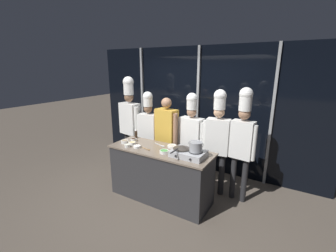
% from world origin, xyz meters
% --- Properties ---
extents(ground_plane, '(24.00, 24.00, 0.00)m').
position_xyz_m(ground_plane, '(0.00, 0.00, 0.00)').
color(ground_plane, brown).
extents(window_wall_back, '(5.31, 0.09, 2.70)m').
position_xyz_m(window_wall_back, '(0.00, 1.54, 1.35)').
color(window_wall_back, black).
rests_on(window_wall_back, ground_plane).
extents(demo_counter, '(1.81, 0.67, 0.92)m').
position_xyz_m(demo_counter, '(0.00, 0.00, 0.46)').
color(demo_counter, '#2D2D30').
rests_on(demo_counter, ground_plane).
extents(portable_stove, '(0.52, 0.38, 0.11)m').
position_xyz_m(portable_stove, '(0.54, -0.04, 0.98)').
color(portable_stove, '#B2B5BA').
rests_on(portable_stove, demo_counter).
extents(frying_pan, '(0.28, 0.48, 0.05)m').
position_xyz_m(frying_pan, '(0.42, -0.04, 1.06)').
color(frying_pan, '#38332D').
rests_on(frying_pan, portable_stove).
extents(stock_pot, '(0.23, 0.20, 0.15)m').
position_xyz_m(stock_pot, '(0.66, -0.04, 1.11)').
color(stock_pot, '#93969B').
rests_on(stock_pot, portable_stove).
extents(squeeze_bottle_soy, '(0.06, 0.06, 0.19)m').
position_xyz_m(squeeze_bottle_soy, '(-0.74, 0.27, 1.02)').
color(squeeze_bottle_soy, '#332319').
rests_on(squeeze_bottle_soy, demo_counter).
extents(prep_bowl_chicken, '(0.16, 0.16, 0.04)m').
position_xyz_m(prep_bowl_chicken, '(0.12, 0.19, 0.95)').
color(prep_bowl_chicken, white).
rests_on(prep_bowl_chicken, demo_counter).
extents(prep_bowl_rice, '(0.13, 0.13, 0.04)m').
position_xyz_m(prep_bowl_rice, '(-0.39, -0.15, 0.95)').
color(prep_bowl_rice, white).
rests_on(prep_bowl_rice, demo_counter).
extents(prep_bowl_scallions, '(0.15, 0.15, 0.05)m').
position_xyz_m(prep_bowl_scallions, '(0.15, -0.11, 0.95)').
color(prep_bowl_scallions, white).
rests_on(prep_bowl_scallions, demo_counter).
extents(prep_bowl_mushrooms, '(0.13, 0.13, 0.06)m').
position_xyz_m(prep_bowl_mushrooms, '(-0.72, -0.08, 0.96)').
color(prep_bowl_mushrooms, white).
rests_on(prep_bowl_mushrooms, demo_counter).
extents(prep_bowl_bean_sprouts, '(0.09, 0.09, 0.05)m').
position_xyz_m(prep_bowl_bean_sprouts, '(-0.55, -0.22, 0.95)').
color(prep_bowl_bean_sprouts, white).
rests_on(prep_bowl_bean_sprouts, demo_counter).
extents(prep_bowl_soy_glaze, '(0.11, 0.11, 0.06)m').
position_xyz_m(prep_bowl_soy_glaze, '(-0.65, 0.09, 0.96)').
color(prep_bowl_soy_glaze, white).
rests_on(prep_bowl_soy_glaze, demo_counter).
extents(prep_bowl_ginger, '(0.13, 0.13, 0.05)m').
position_xyz_m(prep_bowl_ginger, '(-0.55, -0.08, 0.95)').
color(prep_bowl_ginger, white).
rests_on(prep_bowl_ginger, demo_counter).
extents(serving_spoon_slotted, '(0.27, 0.11, 0.02)m').
position_xyz_m(serving_spoon_slotted, '(-0.07, 0.15, 0.93)').
color(serving_spoon_slotted, '#B2B5BA').
rests_on(serving_spoon_slotted, demo_counter).
extents(serving_spoon_solid, '(0.21, 0.07, 0.02)m').
position_xyz_m(serving_spoon_solid, '(-0.18, -0.13, 0.93)').
color(serving_spoon_solid, olive).
rests_on(serving_spoon_solid, demo_counter).
extents(chef_head, '(0.60, 0.31, 2.08)m').
position_xyz_m(chef_head, '(-1.22, 0.66, 1.19)').
color(chef_head, '#232326').
rests_on(chef_head, ground_plane).
extents(chef_sous, '(0.50, 0.22, 1.80)m').
position_xyz_m(chef_sous, '(-0.70, 0.63, 1.06)').
color(chef_sous, '#232326').
rests_on(chef_sous, ground_plane).
extents(person_guest, '(0.56, 0.29, 1.71)m').
position_xyz_m(person_guest, '(-0.24, 0.59, 1.04)').
color(person_guest, '#2D3856').
rests_on(person_guest, ground_plane).
extents(chef_line, '(0.59, 0.28, 1.83)m').
position_xyz_m(chef_line, '(0.25, 0.68, 1.04)').
color(chef_line, '#4C4C51').
rests_on(chef_line, ground_plane).
extents(chef_pastry, '(0.52, 0.25, 1.92)m').
position_xyz_m(chef_pastry, '(0.77, 0.66, 1.13)').
color(chef_pastry, '#232326').
rests_on(chef_pastry, ground_plane).
extents(chef_apprentice, '(0.48, 0.23, 1.97)m').
position_xyz_m(chef_apprentice, '(1.18, 0.66, 1.18)').
color(chef_apprentice, '#232326').
rests_on(chef_apprentice, ground_plane).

